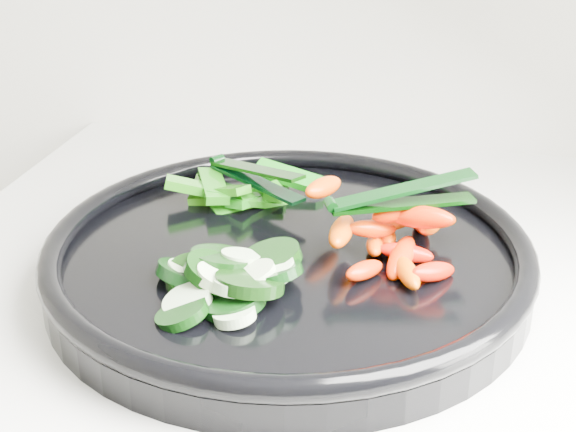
# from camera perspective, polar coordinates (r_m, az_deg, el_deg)

# --- Properties ---
(veggie_tray) EXTENTS (0.40, 0.40, 0.04)m
(veggie_tray) POSITION_cam_1_polar(r_m,az_deg,el_deg) (0.62, 0.00, -2.89)
(veggie_tray) COLOR black
(veggie_tray) RESTS_ON counter
(cucumber_pile) EXTENTS (0.12, 0.12, 0.04)m
(cucumber_pile) POSITION_cam_1_polar(r_m,az_deg,el_deg) (0.57, -4.71, -4.41)
(cucumber_pile) COLOR black
(cucumber_pile) RESTS_ON veggie_tray
(carrot_pile) EXTENTS (0.13, 0.13, 0.06)m
(carrot_pile) POSITION_cam_1_polar(r_m,az_deg,el_deg) (0.61, 7.53, -1.11)
(carrot_pile) COLOR #E53200
(carrot_pile) RESTS_ON veggie_tray
(pepper_pile) EXTENTS (0.13, 0.08, 0.04)m
(pepper_pile) POSITION_cam_1_polar(r_m,az_deg,el_deg) (0.70, -3.69, 1.81)
(pepper_pile) COLOR #19750B
(pepper_pile) RESTS_ON veggie_tray
(tong_carrot) EXTENTS (0.11, 0.06, 0.02)m
(tong_carrot) POSITION_cam_1_polar(r_m,az_deg,el_deg) (0.59, 7.85, 1.34)
(tong_carrot) COLOR black
(tong_carrot) RESTS_ON carrot_pile
(tong_pepper) EXTENTS (0.10, 0.08, 0.02)m
(tong_pepper) POSITION_cam_1_polar(r_m,az_deg,el_deg) (0.69, -2.49, 2.96)
(tong_pepper) COLOR black
(tong_pepper) RESTS_ON pepper_pile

